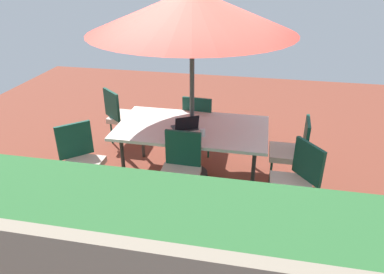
{
  "coord_description": "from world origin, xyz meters",
  "views": [
    {
      "loc": [
        -0.85,
        4.25,
        2.78
      ],
      "look_at": [
        0.0,
        0.0,
        0.62
      ],
      "focal_mm": 33.38,
      "sensor_mm": 36.0,
      "label": 1
    }
  ],
  "objects_px": {
    "chair_northwest": "(296,180)",
    "chair_northeast": "(80,159)",
    "chair_south": "(199,121)",
    "chair_west": "(292,149)",
    "dining_table": "(192,130)",
    "chair_southeast": "(121,114)",
    "chair_north": "(180,169)",
    "patio_umbrella": "(192,12)",
    "cup": "(202,132)",
    "laptop": "(185,126)"
  },
  "relations": [
    {
      "from": "chair_northeast",
      "to": "chair_southeast",
      "type": "bearing_deg",
      "value": 48.37
    },
    {
      "from": "patio_umbrella",
      "to": "chair_north",
      "type": "bearing_deg",
      "value": 90.16
    },
    {
      "from": "chair_southeast",
      "to": "laptop",
      "type": "height_order",
      "value": "laptop"
    },
    {
      "from": "chair_southeast",
      "to": "chair_northwest",
      "type": "distance_m",
      "value": 3.0
    },
    {
      "from": "chair_northwest",
      "to": "cup",
      "type": "distance_m",
      "value": 1.27
    },
    {
      "from": "chair_northwest",
      "to": "laptop",
      "type": "bearing_deg",
      "value": -150.09
    },
    {
      "from": "laptop",
      "to": "chair_north",
      "type": "bearing_deg",
      "value": 66.31
    },
    {
      "from": "patio_umbrella",
      "to": "chair_southeast",
      "type": "bearing_deg",
      "value": -28.73
    },
    {
      "from": "dining_table",
      "to": "chair_west",
      "type": "xyz_separation_m",
      "value": [
        -1.34,
        -0.04,
        -0.18
      ]
    },
    {
      "from": "chair_west",
      "to": "laptop",
      "type": "distance_m",
      "value": 1.44
    },
    {
      "from": "chair_south",
      "to": "chair_northeast",
      "type": "relative_size",
      "value": 1.0
    },
    {
      "from": "chair_south",
      "to": "chair_west",
      "type": "xyz_separation_m",
      "value": [
        -1.36,
        0.67,
        0.0
      ]
    },
    {
      "from": "chair_north",
      "to": "chair_northeast",
      "type": "xyz_separation_m",
      "value": [
        1.28,
        0.02,
        0.0
      ]
    },
    {
      "from": "chair_southeast",
      "to": "chair_northwest",
      "type": "bearing_deg",
      "value": -168.05
    },
    {
      "from": "chair_south",
      "to": "chair_north",
      "type": "distance_m",
      "value": 1.43
    },
    {
      "from": "chair_southeast",
      "to": "chair_west",
      "type": "distance_m",
      "value": 2.73
    },
    {
      "from": "dining_table",
      "to": "chair_northeast",
      "type": "relative_size",
      "value": 2.05
    },
    {
      "from": "dining_table",
      "to": "chair_south",
      "type": "xyz_separation_m",
      "value": [
        0.03,
        -0.71,
        -0.18
      ]
    },
    {
      "from": "chair_northeast",
      "to": "chair_northwest",
      "type": "bearing_deg",
      "value": -41.77
    },
    {
      "from": "chair_north",
      "to": "chair_northeast",
      "type": "height_order",
      "value": "same"
    },
    {
      "from": "chair_west",
      "to": "cup",
      "type": "xyz_separation_m",
      "value": [
        1.15,
        0.28,
        0.28
      ]
    },
    {
      "from": "chair_north",
      "to": "chair_northeast",
      "type": "distance_m",
      "value": 1.28
    },
    {
      "from": "chair_northeast",
      "to": "chair_west",
      "type": "relative_size",
      "value": 1.0
    },
    {
      "from": "chair_southeast",
      "to": "cup",
      "type": "bearing_deg",
      "value": -172.63
    },
    {
      "from": "cup",
      "to": "chair_northeast",
      "type": "bearing_deg",
      "value": 18.82
    },
    {
      "from": "chair_southeast",
      "to": "chair_west",
      "type": "height_order",
      "value": "same"
    },
    {
      "from": "dining_table",
      "to": "chair_northeast",
      "type": "distance_m",
      "value": 1.49
    },
    {
      "from": "dining_table",
      "to": "chair_northwest",
      "type": "xyz_separation_m",
      "value": [
        -1.33,
        0.7,
        -0.18
      ]
    },
    {
      "from": "chair_south",
      "to": "chair_west",
      "type": "distance_m",
      "value": 1.52
    },
    {
      "from": "dining_table",
      "to": "chair_north",
      "type": "bearing_deg",
      "value": 90.16
    },
    {
      "from": "chair_north",
      "to": "chair_northwest",
      "type": "bearing_deg",
      "value": 2.93
    },
    {
      "from": "patio_umbrella",
      "to": "cup",
      "type": "xyz_separation_m",
      "value": [
        -0.18,
        0.25,
        -1.41
      ]
    },
    {
      "from": "chair_south",
      "to": "chair_southeast",
      "type": "bearing_deg",
      "value": 3.84
    },
    {
      "from": "chair_northwest",
      "to": "chair_northeast",
      "type": "relative_size",
      "value": 1.0
    },
    {
      "from": "patio_umbrella",
      "to": "laptop",
      "type": "xyz_separation_m",
      "value": [
        0.07,
        0.1,
        -1.42
      ]
    },
    {
      "from": "dining_table",
      "to": "chair_northeast",
      "type": "height_order",
      "value": "chair_northeast"
    },
    {
      "from": "chair_south",
      "to": "chair_north",
      "type": "height_order",
      "value": "same"
    },
    {
      "from": "cup",
      "to": "laptop",
      "type": "bearing_deg",
      "value": -29.75
    },
    {
      "from": "chair_northeast",
      "to": "laptop",
      "type": "height_order",
      "value": "laptop"
    },
    {
      "from": "chair_north",
      "to": "laptop",
      "type": "height_order",
      "value": "laptop"
    },
    {
      "from": "chair_northeast",
      "to": "chair_west",
      "type": "distance_m",
      "value": 2.73
    },
    {
      "from": "chair_northwest",
      "to": "laptop",
      "type": "xyz_separation_m",
      "value": [
        1.4,
        -0.6,
        0.27
      ]
    },
    {
      "from": "chair_northwest",
      "to": "cup",
      "type": "xyz_separation_m",
      "value": [
        1.15,
        -0.46,
        0.28
      ]
    },
    {
      "from": "dining_table",
      "to": "chair_north",
      "type": "xyz_separation_m",
      "value": [
        -0.0,
        0.73,
        -0.18
      ]
    },
    {
      "from": "chair_south",
      "to": "chair_northwest",
      "type": "bearing_deg",
      "value": 138.19
    },
    {
      "from": "chair_south",
      "to": "chair_west",
      "type": "bearing_deg",
      "value": 158.05
    },
    {
      "from": "patio_umbrella",
      "to": "laptop",
      "type": "relative_size",
      "value": 6.25
    },
    {
      "from": "chair_southeast",
      "to": "dining_table",
      "type": "bearing_deg",
      "value": -168.5
    },
    {
      "from": "patio_umbrella",
      "to": "chair_west",
      "type": "relative_size",
      "value": 2.55
    },
    {
      "from": "chair_northeast",
      "to": "laptop",
      "type": "relative_size",
      "value": 2.45
    }
  ]
}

